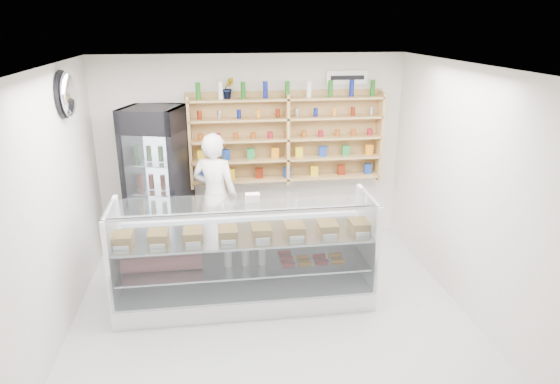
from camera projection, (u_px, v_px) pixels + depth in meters
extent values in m
plane|color=silver|center=(274.00, 327.00, 5.55)|extent=(5.00, 5.00, 0.00)
plane|color=white|center=(273.00, 70.00, 4.63)|extent=(5.00, 5.00, 0.00)
plane|color=silver|center=(252.00, 150.00, 7.43)|extent=(4.50, 0.00, 4.50)
plane|color=silver|center=(331.00, 371.00, 2.75)|extent=(4.50, 0.00, 4.50)
plane|color=silver|center=(42.00, 222.00, 4.79)|extent=(0.00, 5.00, 5.00)
plane|color=silver|center=(480.00, 200.00, 5.39)|extent=(0.00, 5.00, 5.00)
cube|color=white|center=(246.00, 292.00, 6.02)|extent=(3.00, 0.85, 0.25)
cube|color=white|center=(243.00, 245.00, 6.25)|extent=(3.00, 0.05, 0.63)
cube|color=silver|center=(245.00, 264.00, 5.90)|extent=(2.88, 0.75, 0.02)
cube|color=silver|center=(244.00, 235.00, 5.78)|extent=(2.94, 0.78, 0.02)
cube|color=silver|center=(247.00, 259.00, 5.43)|extent=(2.94, 0.12, 1.04)
cube|color=silver|center=(244.00, 203.00, 5.60)|extent=(2.94, 0.59, 0.01)
imported|color=white|center=(215.00, 196.00, 6.99)|extent=(0.78, 0.67, 1.81)
cube|color=black|center=(159.00, 183.00, 7.02)|extent=(0.96, 0.95, 2.14)
cube|color=#2B053C|center=(160.00, 123.00, 6.42)|extent=(0.73, 0.26, 0.30)
cube|color=silver|center=(166.00, 197.00, 6.74)|extent=(0.62, 0.21, 1.69)
cube|color=tan|center=(190.00, 142.00, 7.10)|extent=(0.04, 0.28, 1.33)
cube|color=tan|center=(287.00, 139.00, 7.29)|extent=(0.04, 0.28, 1.33)
cube|color=tan|center=(379.00, 136.00, 7.47)|extent=(0.04, 0.28, 1.33)
cube|color=tan|center=(287.00, 178.00, 7.48)|extent=(2.80, 0.28, 0.03)
cube|color=tan|center=(287.00, 159.00, 7.38)|extent=(2.80, 0.28, 0.03)
cube|color=tan|center=(287.00, 139.00, 7.28)|extent=(2.80, 0.28, 0.03)
cube|color=tan|center=(287.00, 118.00, 7.18)|extent=(2.80, 0.28, 0.03)
cube|color=tan|center=(287.00, 99.00, 7.09)|extent=(2.80, 0.28, 0.03)
imported|color=#1E6626|center=(228.00, 88.00, 6.93)|extent=(0.19, 0.16, 0.30)
ellipsoid|color=silver|center=(68.00, 94.00, 5.59)|extent=(0.15, 0.50, 0.50)
cube|color=white|center=(347.00, 78.00, 7.25)|extent=(0.62, 0.03, 0.20)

